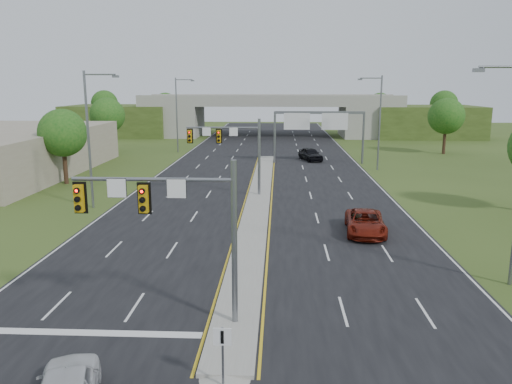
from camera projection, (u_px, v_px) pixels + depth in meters
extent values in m
plane|color=#344819|center=(235.00, 325.00, 20.95)|extent=(240.00, 240.00, 0.00)
cube|color=black|center=(263.00, 176.00, 55.14)|extent=(24.00, 160.00, 0.02)
cube|color=gray|center=(258.00, 200.00, 43.40)|extent=(2.00, 54.00, 0.16)
cone|color=gray|center=(225.00, 377.00, 17.02)|extent=(2.00, 2.00, 0.16)
cube|color=gold|center=(245.00, 201.00, 43.47)|extent=(0.12, 54.00, 0.01)
cube|color=gold|center=(271.00, 201.00, 43.36)|extent=(0.12, 54.00, 0.01)
cube|color=silver|center=(157.00, 175.00, 55.67)|extent=(0.12, 160.00, 0.01)
cube|color=silver|center=(370.00, 177.00, 54.60)|extent=(0.12, 160.00, 0.01)
cube|color=silver|center=(74.00, 332.00, 20.26)|extent=(10.50, 0.50, 0.01)
cylinder|color=slate|center=(234.00, 245.00, 20.22)|extent=(0.24, 0.24, 7.00)
cylinder|color=slate|center=(152.00, 179.00, 19.80)|extent=(6.50, 0.16, 0.16)
cube|color=#C7950C|center=(143.00, 199.00, 19.73)|extent=(0.35, 0.25, 1.10)
cube|color=#C7950C|center=(79.00, 198.00, 19.85)|extent=(0.35, 0.25, 1.10)
cube|color=black|center=(144.00, 198.00, 19.87)|extent=(0.55, 0.04, 1.30)
cube|color=black|center=(80.00, 198.00, 19.99)|extent=(0.55, 0.04, 1.30)
sphere|color=#FF0C05|center=(142.00, 191.00, 19.53)|extent=(0.20, 0.20, 0.20)
sphere|color=#FF0C05|center=(77.00, 190.00, 19.65)|extent=(0.20, 0.20, 0.20)
cube|color=white|center=(117.00, 188.00, 19.84)|extent=(0.75, 0.04, 0.75)
cube|color=white|center=(176.00, 189.00, 19.73)|extent=(0.75, 0.04, 0.75)
cylinder|color=slate|center=(259.00, 158.00, 44.64)|extent=(0.24, 0.24, 7.00)
cylinder|color=slate|center=(223.00, 128.00, 44.22)|extent=(6.50, 0.16, 0.16)
cube|color=#C7950C|center=(219.00, 136.00, 44.15)|extent=(0.35, 0.25, 1.10)
cube|color=#C7950C|center=(190.00, 136.00, 44.27)|extent=(0.35, 0.25, 1.10)
cube|color=black|center=(219.00, 136.00, 44.29)|extent=(0.55, 0.04, 1.30)
cube|color=black|center=(190.00, 136.00, 44.41)|extent=(0.55, 0.04, 1.30)
sphere|color=#FF0C05|center=(219.00, 132.00, 43.95)|extent=(0.20, 0.20, 0.20)
sphere|color=#FF0C05|center=(189.00, 132.00, 44.07)|extent=(0.20, 0.20, 0.20)
cube|color=white|center=(207.00, 132.00, 44.26)|extent=(0.75, 0.04, 0.75)
cube|color=white|center=(234.00, 132.00, 44.15)|extent=(0.75, 0.04, 0.75)
cylinder|color=slate|center=(223.00, 358.00, 16.32)|extent=(0.08, 0.08, 2.20)
cube|color=white|center=(222.00, 337.00, 16.11)|extent=(0.60, 0.04, 0.60)
cube|color=black|center=(222.00, 337.00, 16.08)|extent=(0.10, 0.02, 0.45)
cylinder|color=slate|center=(275.00, 138.00, 64.16)|extent=(0.28, 0.28, 6.60)
cylinder|color=slate|center=(363.00, 138.00, 63.65)|extent=(0.28, 0.28, 6.60)
cube|color=slate|center=(319.00, 113.00, 63.24)|extent=(11.50, 0.35, 0.35)
cube|color=#0B5221|center=(297.00, 121.00, 63.40)|extent=(3.20, 0.08, 2.00)
cube|color=#0B5221|center=(335.00, 121.00, 63.18)|extent=(3.20, 0.08, 2.00)
cube|color=silver|center=(297.00, 121.00, 63.35)|extent=(3.30, 0.03, 2.10)
cube|color=silver|center=(335.00, 121.00, 63.14)|extent=(3.30, 0.03, 2.10)
cube|color=gray|center=(185.00, 121.00, 99.25)|extent=(6.00, 12.00, 6.00)
cube|color=gray|center=(357.00, 121.00, 97.70)|extent=(6.00, 12.00, 6.00)
cube|color=#344819|center=(121.00, 121.00, 99.84)|extent=(20.00, 14.00, 6.00)
cube|color=#344819|center=(424.00, 122.00, 97.11)|extent=(20.00, 14.00, 6.00)
cube|color=gray|center=(270.00, 103.00, 97.72)|extent=(50.00, 12.00, 1.20)
cube|color=gray|center=(270.00, 98.00, 91.83)|extent=(50.00, 0.40, 0.90)
cube|color=gray|center=(271.00, 96.00, 103.17)|extent=(50.00, 0.40, 0.90)
cylinder|color=slate|center=(89.00, 141.00, 39.95)|extent=(0.20, 0.20, 11.00)
cylinder|color=slate|center=(100.00, 74.00, 38.81)|extent=(2.50, 0.12, 0.12)
cube|color=slate|center=(116.00, 76.00, 38.78)|extent=(0.50, 0.25, 0.18)
cylinder|color=slate|center=(177.00, 115.00, 74.14)|extent=(0.20, 0.20, 11.00)
cylinder|color=slate|center=(184.00, 80.00, 73.00)|extent=(2.50, 0.12, 0.12)
cube|color=slate|center=(193.00, 81.00, 72.97)|extent=(0.50, 0.25, 0.18)
cylinder|color=slate|center=(506.00, 67.00, 23.04)|extent=(2.50, 0.12, 0.12)
cube|color=slate|center=(479.00, 70.00, 23.13)|extent=(0.50, 0.25, 0.18)
cylinder|color=slate|center=(380.00, 124.00, 58.26)|extent=(0.20, 0.20, 11.00)
cylinder|color=slate|center=(371.00, 78.00, 57.23)|extent=(2.50, 0.12, 0.12)
cube|color=slate|center=(360.00, 79.00, 57.32)|extent=(0.50, 0.25, 0.18)
cylinder|color=#382316|center=(65.00, 164.00, 50.75)|extent=(0.44, 0.44, 4.00)
sphere|color=#164D14|center=(63.00, 133.00, 50.08)|extent=(4.80, 4.80, 4.80)
cylinder|color=#382316|center=(109.00, 138.00, 75.33)|extent=(0.44, 0.44, 4.25)
sphere|color=#164D14|center=(107.00, 115.00, 74.62)|extent=(5.20, 5.20, 5.20)
cylinder|color=#382316|center=(444.00, 139.00, 73.05)|extent=(0.44, 0.44, 4.25)
sphere|color=#164D14|center=(446.00, 116.00, 72.34)|extent=(5.20, 5.20, 5.20)
cylinder|color=#382316|center=(106.00, 120.00, 114.03)|extent=(0.44, 0.44, 4.50)
sphere|color=#164D14|center=(105.00, 104.00, 113.28)|extent=(6.00, 6.00, 6.00)
cylinder|color=#382316|center=(166.00, 120.00, 113.42)|extent=(0.44, 0.44, 4.25)
sphere|color=#164D14|center=(166.00, 105.00, 112.71)|extent=(5.60, 5.60, 5.60)
cylinder|color=#382316|center=(379.00, 121.00, 111.24)|extent=(0.44, 0.44, 4.25)
sphere|color=#164D14|center=(380.00, 106.00, 110.53)|extent=(5.60, 5.60, 5.60)
cylinder|color=#382316|center=(443.00, 121.00, 110.57)|extent=(0.44, 0.44, 4.50)
sphere|color=#164D14|center=(444.00, 104.00, 109.82)|extent=(6.00, 6.00, 6.00)
imported|color=#68150A|center=(365.00, 222.00, 33.72)|extent=(2.98, 5.68, 1.53)
imported|color=black|center=(310.00, 154.00, 66.78)|extent=(3.48, 5.40, 1.71)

